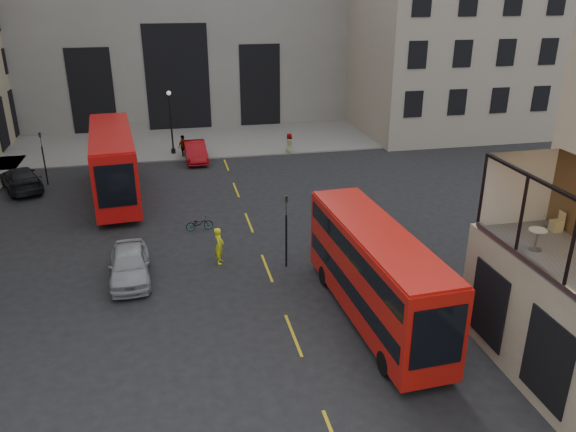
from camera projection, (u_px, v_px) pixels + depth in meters
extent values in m
cube|color=black|center=(547.00, 361.00, 17.96)|extent=(0.08, 9.20, 3.00)
cube|color=beige|center=(518.00, 188.00, 21.25)|extent=(3.00, 0.04, 2.90)
cube|color=slate|center=(563.00, 287.00, 16.94)|extent=(0.12, 10.00, 0.18)
cube|color=gray|center=(173.00, 31.00, 56.75)|extent=(34.00, 10.00, 18.00)
cube|color=black|center=(178.00, 78.00, 53.71)|extent=(6.00, 0.12, 10.00)
cube|color=black|center=(92.00, 92.00, 52.51)|extent=(4.00, 0.12, 8.00)
cube|color=black|center=(260.00, 86.00, 55.66)|extent=(4.00, 0.12, 8.00)
cube|color=gray|center=(438.00, 22.00, 54.06)|extent=(16.00, 18.00, 20.00)
cube|color=slate|center=(172.00, 142.00, 50.89)|extent=(40.00, 12.00, 0.12)
cylinder|color=black|center=(286.00, 241.00, 27.86)|extent=(0.10, 0.10, 2.80)
imported|color=black|center=(286.00, 205.00, 27.14)|extent=(0.16, 0.20, 1.00)
cylinder|color=black|center=(45.00, 166.00, 39.57)|extent=(0.10, 0.10, 2.80)
imported|color=black|center=(40.00, 140.00, 38.85)|extent=(0.16, 0.20, 1.00)
cylinder|color=black|center=(171.00, 125.00, 46.35)|extent=(0.14, 0.14, 5.00)
cylinder|color=black|center=(173.00, 152.00, 47.20)|extent=(0.36, 0.36, 0.50)
sphere|color=silver|center=(169.00, 93.00, 45.35)|extent=(0.36, 0.36, 0.36)
cube|color=red|center=(375.00, 272.00, 23.12)|extent=(2.84, 10.39, 3.65)
cube|color=black|center=(374.00, 283.00, 23.31)|extent=(2.85, 9.83, 0.75)
cube|color=black|center=(377.00, 248.00, 22.70)|extent=(2.85, 9.83, 0.75)
cube|color=red|center=(378.00, 231.00, 22.42)|extent=(2.73, 10.18, 0.11)
cylinder|color=black|center=(324.00, 276.00, 26.46)|extent=(0.31, 0.95, 0.93)
cylinder|color=black|center=(366.00, 270.00, 26.97)|extent=(0.31, 0.95, 0.93)
cylinder|color=black|center=(385.00, 363.00, 20.31)|extent=(0.31, 0.95, 0.93)
cylinder|color=black|center=(437.00, 354.00, 20.81)|extent=(0.31, 0.95, 0.93)
cube|color=red|center=(114.00, 162.00, 36.77)|extent=(3.64, 11.62, 4.05)
cube|color=black|center=(115.00, 171.00, 36.99)|extent=(3.62, 11.00, 0.83)
cube|color=black|center=(111.00, 144.00, 36.30)|extent=(3.62, 11.00, 0.83)
cube|color=red|center=(110.00, 132.00, 35.99)|extent=(3.52, 11.38, 0.12)
cylinder|color=black|center=(98.00, 175.00, 40.39)|extent=(0.39, 1.06, 1.04)
cylinder|color=black|center=(132.00, 172.00, 41.05)|extent=(0.39, 1.06, 1.04)
cylinder|color=black|center=(99.00, 213.00, 33.64)|extent=(0.39, 1.06, 1.04)
cylinder|color=black|center=(139.00, 209.00, 34.30)|extent=(0.39, 1.06, 1.04)
imported|color=#9A9CA2|center=(130.00, 264.00, 26.84)|extent=(2.05, 4.72, 1.58)
imported|color=maroon|center=(195.00, 151.00, 45.33)|extent=(1.82, 4.78, 1.56)
imported|color=black|center=(21.00, 179.00, 38.86)|extent=(4.04, 5.81, 1.56)
imported|color=gray|center=(199.00, 223.00, 32.48)|extent=(1.58, 0.65, 0.81)
imported|color=yellow|center=(219.00, 246.00, 28.39)|extent=(0.61, 0.79, 1.93)
imported|color=gray|center=(107.00, 140.00, 48.26)|extent=(1.16, 1.39, 1.86)
imported|color=gray|center=(183.00, 146.00, 46.21)|extent=(1.11, 1.08, 1.87)
imported|color=gray|center=(289.00, 143.00, 47.33)|extent=(0.80, 0.98, 1.71)
cylinder|color=beige|center=(538.00, 230.00, 19.29)|extent=(0.61, 0.61, 0.04)
cylinder|color=slate|center=(536.00, 240.00, 19.43)|extent=(0.08, 0.08, 0.71)
cylinder|color=slate|center=(535.00, 249.00, 19.57)|extent=(0.45, 0.45, 0.03)
cube|color=tan|center=(556.00, 226.00, 21.01)|extent=(0.40, 0.40, 0.41)
cube|color=tan|center=(562.00, 216.00, 20.89)|extent=(0.05, 0.38, 0.37)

